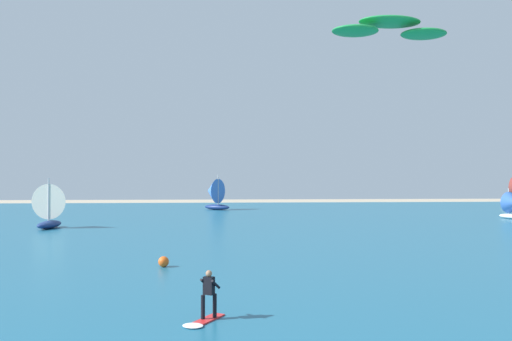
{
  "coord_description": "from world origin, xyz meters",
  "views": [
    {
      "loc": [
        -2.06,
        -3.39,
        4.94
      ],
      "look_at": [
        -0.75,
        16.17,
        5.19
      ],
      "focal_mm": 36.11,
      "sensor_mm": 36.0,
      "label": 1
    }
  ],
  "objects": [
    {
      "name": "ocean",
      "position": [
        0.0,
        49.15,
        0.05
      ],
      "size": [
        160.0,
        90.0,
        0.1
      ],
      "primitive_type": "cube",
      "color": "#1E607F",
      "rests_on": "ground"
    },
    {
      "name": "marker_buoy",
      "position": [
        -5.16,
        24.56,
        0.39
      ],
      "size": [
        0.58,
        0.58,
        0.58
      ],
      "primitive_type": "sphere",
      "color": "#E55919",
      "rests_on": "ocean"
    },
    {
      "name": "sailboat_mid_right",
      "position": [
        -18.15,
        46.79,
        2.26
      ],
      "size": [
        3.55,
        4.13,
        4.71
      ],
      "color": "navy",
      "rests_on": "ocean"
    },
    {
      "name": "sailboat_far_left",
      "position": [
        -3.23,
        73.18,
        2.46
      ],
      "size": [
        4.64,
        4.31,
        5.15
      ],
      "color": "navy",
      "rests_on": "ocean"
    },
    {
      "name": "kitesurfer",
      "position": [
        -2.58,
        14.01,
        0.7
      ],
      "size": [
        1.5,
        1.96,
        1.67
      ],
      "color": "red",
      "rests_on": "ocean"
    },
    {
      "name": "kite",
      "position": [
        5.61,
        19.54,
        11.74
      ],
      "size": [
        5.56,
        2.21,
        0.82
      ],
      "color": "#198C3F"
    }
  ]
}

